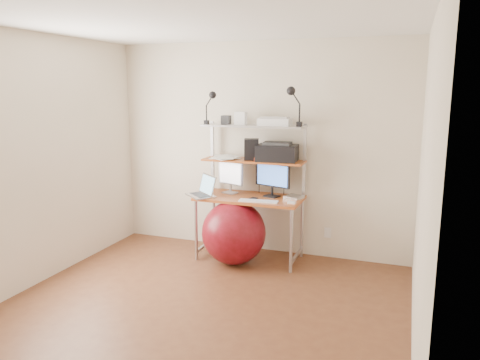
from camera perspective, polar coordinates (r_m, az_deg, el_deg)
The scene contains 20 objects.
room at distance 3.94m, azimuth -5.58°, elevation 0.67°, with size 3.60×3.60×3.60m.
computer_desk at distance 5.37m, azimuth 1.41°, elevation 0.33°, with size 1.20×0.60×1.57m.
wall_outlet at distance 5.60m, azimuth 10.64°, elevation -6.33°, with size 0.08×0.01×0.12m, color silver.
monitor_silver at distance 5.50m, azimuth -1.17°, elevation 0.52°, with size 0.34×0.18×0.39m.
monitor_black at distance 5.34m, azimuth 3.98°, elevation 0.35°, with size 0.44×0.18×0.45m.
laptop at distance 5.40m, azimuth -4.43°, elevation -1.40°, with size 0.44×0.44×0.31m.
keyboard at distance 5.13m, azimuth 2.26°, elevation -2.59°, with size 0.43×0.12×0.01m, color silver.
mouse at distance 5.06m, azimuth 6.28°, elevation -2.76°, with size 0.08×0.05×0.02m, color silver.
mac_mini at distance 5.30m, azimuth 6.60°, elevation -2.08°, with size 0.18×0.18×0.03m, color #B5B5BA.
phone at distance 5.24m, azimuth 1.55°, elevation -2.30°, with size 0.07×0.13×0.01m, color black.
printer at distance 5.31m, azimuth 4.55°, elevation 3.41°, with size 0.47×0.34×0.21m.
nas_cube at distance 5.38m, azimuth 1.41°, elevation 3.76°, with size 0.16×0.16×0.24m, color black.
red_box at distance 5.28m, azimuth 2.70°, elevation 2.55°, with size 0.16×0.11×0.04m, color red.
scanner at distance 5.28m, azimuth 4.28°, elevation 7.13°, with size 0.36×0.24×0.09m.
box_white at distance 5.38m, azimuth 0.08°, elevation 7.55°, with size 0.13×0.10×0.15m, color silver.
box_grey at distance 5.51m, azimuth -1.71°, elevation 7.37°, with size 0.10×0.10×0.10m, color #2F2F31.
clip_lamp_left at distance 5.40m, azimuth -3.51°, elevation 9.67°, with size 0.15×0.08×0.38m.
clip_lamp_right at distance 5.15m, azimuth 6.45°, elevation 9.98°, with size 0.17×0.10×0.43m.
exercise_ball at distance 5.30m, azimuth -0.76°, elevation -6.42°, with size 0.72×0.72×0.72m, color maroon.
paper_stack at distance 5.51m, azimuth -1.89°, elevation 2.81°, with size 0.39×0.43×0.02m.
Camera 1 is at (1.68, -3.49, 1.97)m, focal length 35.00 mm.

